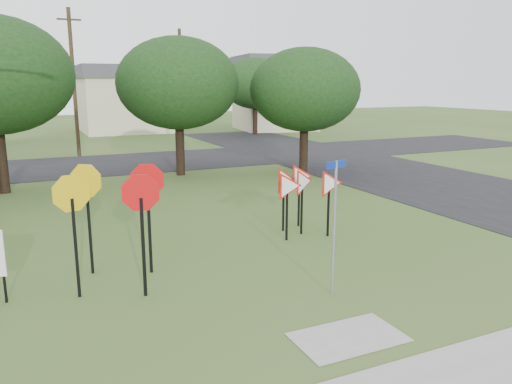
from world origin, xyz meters
TOP-DOWN VIEW (x-y plane):
  - ground at (0.00, 0.00)m, footprint 140.00×140.00m
  - street_right at (12.00, 10.00)m, footprint 8.00×50.00m
  - street_far at (0.00, 20.00)m, footprint 60.00×8.00m
  - curb_pad at (0.00, -2.40)m, footprint 2.00×1.20m
  - street_name_sign at (0.80, -0.65)m, footprint 0.59×0.20m
  - stop_sign_cluster at (-3.38, 1.95)m, footprint 2.57×2.26m
  - yield_sign_cluster at (2.43, 3.65)m, footprint 2.24×1.39m
  - far_pole_a at (-2.00, 24.00)m, footprint 1.40×0.24m
  - far_pole_b at (6.00, 28.00)m, footprint 1.40×0.24m
  - house_mid at (4.00, 40.00)m, footprint 8.40×8.40m
  - house_right at (18.00, 36.00)m, footprint 8.30×8.30m
  - tree_near_mid at (2.00, 15.00)m, footprint 6.00×6.00m
  - tree_near_right at (8.00, 13.00)m, footprint 5.60×5.60m
  - tree_far_right at (14.00, 32.00)m, footprint 6.00×6.00m

SIDE VIEW (x-z plane):
  - ground at x=0.00m, z-range 0.00..0.00m
  - street_right at x=12.00m, z-range 0.00..0.02m
  - street_far at x=0.00m, z-range 0.00..0.02m
  - curb_pad at x=0.00m, z-range 0.00..0.02m
  - yield_sign_cluster at x=2.43m, z-range 0.50..2.59m
  - street_name_sign at x=0.80m, z-range 0.22..3.19m
  - stop_sign_cluster at x=-3.38m, z-range 0.64..3.36m
  - house_mid at x=4.00m, z-range 0.05..6.25m
  - house_right at x=18.00m, z-range 0.05..7.25m
  - tree_near_right at x=8.00m, z-range 1.06..7.39m
  - far_pole_b at x=6.00m, z-range 0.10..8.60m
  - tree_near_mid at x=2.00m, z-range 1.14..7.94m
  - tree_far_right at x=14.00m, z-range 1.14..7.94m
  - far_pole_a at x=-2.00m, z-range 0.10..9.10m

